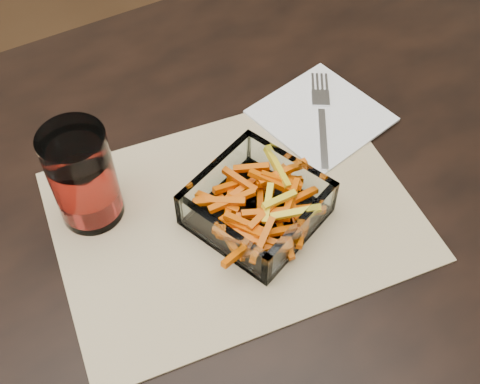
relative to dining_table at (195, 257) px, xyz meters
name	(u,v)px	position (x,y,z in m)	size (l,w,h in m)	color
dining_table	(195,257)	(0.00, 0.00, 0.00)	(1.60, 0.90, 0.75)	black
placemat	(235,215)	(0.05, -0.02, 0.09)	(0.45, 0.33, 0.00)	tan
glass_bowl	(257,206)	(0.08, -0.04, 0.11)	(0.19, 0.19, 0.06)	white
tumbler	(84,179)	(-0.10, 0.07, 0.16)	(0.08, 0.08, 0.14)	white
napkin	(321,115)	(0.25, 0.07, 0.09)	(0.16, 0.16, 0.00)	white
fork	(322,115)	(0.25, 0.07, 0.10)	(0.12, 0.17, 0.00)	silver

